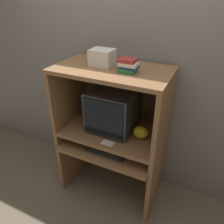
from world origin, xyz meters
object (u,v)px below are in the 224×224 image
object	(u,v)px
storage_box	(102,57)
keyboard	(107,151)
crt_monitor	(113,109)
mouse	(130,158)
book_stack	(128,65)
snack_bag	(141,132)

from	to	relation	value
storage_box	keyboard	bearing A→B (deg)	-56.11
crt_monitor	storage_box	distance (m)	0.51
keyboard	mouse	size ratio (longest dim) A/B	5.66
keyboard	mouse	bearing A→B (deg)	-0.49
mouse	book_stack	distance (m)	0.85
keyboard	storage_box	distance (m)	0.89
mouse	storage_box	distance (m)	0.95
crt_monitor	storage_box	xyz separation A→B (m)	(-0.10, -0.02, 0.50)
keyboard	storage_box	world-z (taller)	storage_box
crt_monitor	snack_bag	xyz separation A→B (m)	(0.31, -0.06, -0.15)
keyboard	snack_bag	bearing A→B (deg)	30.06
mouse	book_stack	xyz separation A→B (m)	(-0.11, 0.13, 0.84)
snack_bag	keyboard	bearing A→B (deg)	-149.94
keyboard	storage_box	size ratio (longest dim) A/B	1.93
mouse	storage_box	size ratio (longest dim) A/B	0.34
crt_monitor	mouse	distance (m)	0.50
crt_monitor	snack_bag	size ratio (longest dim) A/B	3.06
crt_monitor	snack_bag	bearing A→B (deg)	-10.87
keyboard	snack_bag	world-z (taller)	snack_bag
keyboard	mouse	xyz separation A→B (m)	(0.24, -0.00, 0.00)
crt_monitor	book_stack	size ratio (longest dim) A/B	2.79
crt_monitor	book_stack	distance (m)	0.52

